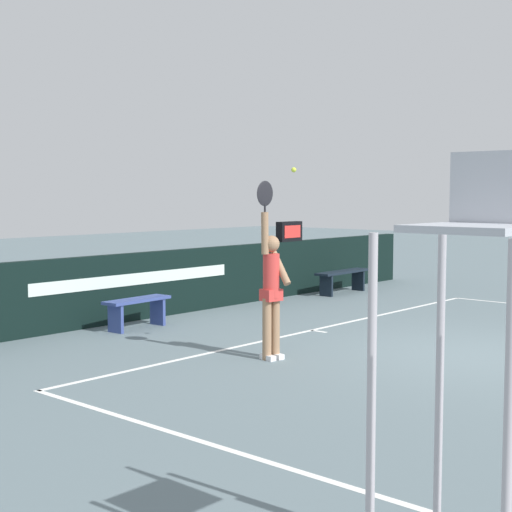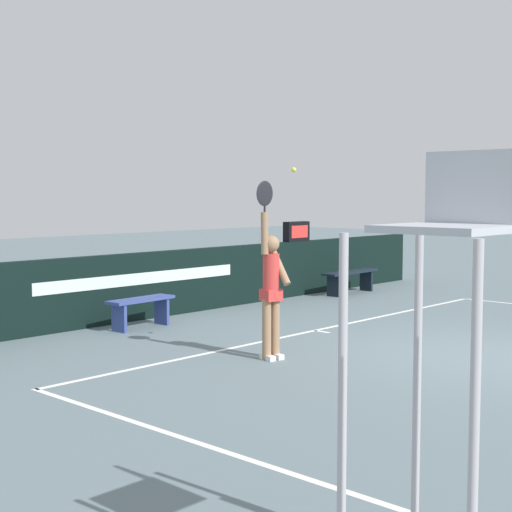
{
  "view_description": "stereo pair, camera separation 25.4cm",
  "coord_description": "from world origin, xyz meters",
  "px_view_note": "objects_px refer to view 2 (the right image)",
  "views": [
    {
      "loc": [
        -9.92,
        -4.59,
        2.27
      ],
      "look_at": [
        -2.19,
        2.26,
        1.41
      ],
      "focal_mm": 53.28,
      "sensor_mm": 36.0,
      "label": 1
    },
    {
      "loc": [
        -9.75,
        -4.78,
        2.27
      ],
      "look_at": [
        -2.19,
        2.26,
        1.41
      ],
      "focal_mm": 53.28,
      "sensor_mm": 36.0,
      "label": 2
    }
  ],
  "objects_px": {
    "umpire_chair": "(449,312)",
    "courtside_bench_far": "(350,276)",
    "speed_display": "(296,231)",
    "tennis_ball": "(294,170)",
    "courtside_bench_near": "(141,306)",
    "tennis_player": "(271,286)"
  },
  "relations": [
    {
      "from": "speed_display",
      "to": "courtside_bench_near",
      "type": "bearing_deg",
      "value": -171.7
    },
    {
      "from": "tennis_player",
      "to": "umpire_chair",
      "type": "xyz_separation_m",
      "value": [
        -3.98,
        -4.84,
        0.62
      ]
    },
    {
      "from": "tennis_player",
      "to": "tennis_ball",
      "type": "relative_size",
      "value": 35.17
    },
    {
      "from": "courtside_bench_near",
      "to": "speed_display",
      "type": "bearing_deg",
      "value": 8.3
    },
    {
      "from": "umpire_chair",
      "to": "courtside_bench_near",
      "type": "relative_size",
      "value": 1.96
    },
    {
      "from": "tennis_ball",
      "to": "courtside_bench_far",
      "type": "relative_size",
      "value": 0.04
    },
    {
      "from": "tennis_ball",
      "to": "umpire_chair",
      "type": "height_order",
      "value": "tennis_ball"
    },
    {
      "from": "tennis_player",
      "to": "courtside_bench_far",
      "type": "height_order",
      "value": "tennis_player"
    },
    {
      "from": "courtside_bench_near",
      "to": "courtside_bench_far",
      "type": "height_order",
      "value": "courtside_bench_far"
    },
    {
      "from": "speed_display",
      "to": "courtside_bench_far",
      "type": "xyz_separation_m",
      "value": [
        1.08,
        -0.69,
        -1.03
      ]
    },
    {
      "from": "courtside_bench_near",
      "to": "umpire_chair",
      "type": "bearing_deg",
      "value": -118.01
    },
    {
      "from": "umpire_chair",
      "to": "courtside_bench_far",
      "type": "relative_size",
      "value": 1.43
    },
    {
      "from": "tennis_player",
      "to": "tennis_ball",
      "type": "bearing_deg",
      "value": -25.06
    },
    {
      "from": "courtside_bench_near",
      "to": "courtside_bench_far",
      "type": "xyz_separation_m",
      "value": [
        6.0,
        0.03,
        0.02
      ]
    },
    {
      "from": "speed_display",
      "to": "umpire_chair",
      "type": "bearing_deg",
      "value": -136.4
    },
    {
      "from": "speed_display",
      "to": "courtside_bench_near",
      "type": "relative_size",
      "value": 0.55
    },
    {
      "from": "tennis_ball",
      "to": "umpire_chair",
      "type": "distance_m",
      "value": 6.43
    },
    {
      "from": "umpire_chair",
      "to": "tennis_player",
      "type": "bearing_deg",
      "value": 50.57
    },
    {
      "from": "courtside_bench_far",
      "to": "tennis_player",
      "type": "bearing_deg",
      "value": -152.86
    },
    {
      "from": "courtside_bench_far",
      "to": "umpire_chair",
      "type": "bearing_deg",
      "value": -141.87
    },
    {
      "from": "tennis_ball",
      "to": "courtside_bench_near",
      "type": "relative_size",
      "value": 0.05
    },
    {
      "from": "speed_display",
      "to": "courtside_bench_near",
      "type": "xyz_separation_m",
      "value": [
        -4.92,
        -0.72,
        -1.05
      ]
    }
  ]
}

